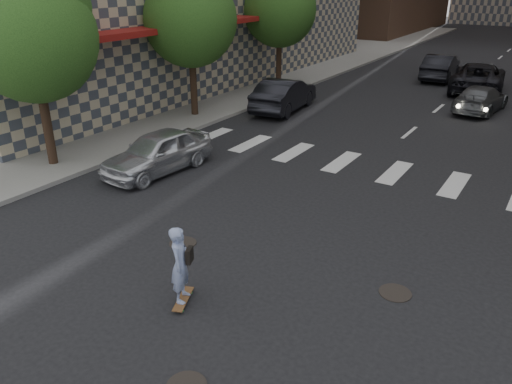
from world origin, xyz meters
TOP-DOWN VIEW (x-y plane):
  - ground at (0.00, 0.00)m, footprint 160.00×160.00m
  - sidewalk_left at (-14.50, 20.00)m, footprint 13.00×80.00m
  - tree_a at (-9.45, 3.14)m, footprint 4.20×4.20m
  - tree_b at (-9.45, 11.14)m, footprint 4.20×4.20m
  - tree_c at (-9.45, 19.14)m, footprint 4.20×4.20m
  - manhole_b at (-2.00, 1.20)m, footprint 0.70×0.70m
  - manhole_c at (3.30, 2.00)m, footprint 0.70×0.70m
  - skateboarder at (-0.36, -0.72)m, footprint 0.61×0.90m
  - silver_sedan at (-6.01, 4.67)m, footprint 2.03×4.33m
  - traffic_car_a at (-6.50, 14.38)m, footprint 2.27×5.05m
  - traffic_car_b at (1.84, 19.47)m, footprint 2.27×4.58m
  - traffic_car_c at (0.83, 24.26)m, footprint 3.39×6.22m
  - traffic_car_e at (-1.93, 26.76)m, footprint 2.01×4.97m

SIDE VIEW (x-z plane):
  - ground at x=0.00m, z-range 0.00..0.00m
  - manhole_b at x=-2.00m, z-range 0.00..0.02m
  - manhole_c at x=3.30m, z-range 0.00..0.02m
  - sidewalk_left at x=-14.50m, z-range 0.00..0.15m
  - traffic_car_b at x=1.84m, z-range 0.00..1.28m
  - silver_sedan at x=-6.01m, z-range 0.00..1.43m
  - traffic_car_e at x=-1.93m, z-range 0.00..1.60m
  - traffic_car_a at x=-6.50m, z-range 0.00..1.61m
  - traffic_car_c at x=0.83m, z-range 0.00..1.65m
  - skateboarder at x=-0.36m, z-range 0.04..1.81m
  - tree_a at x=-9.45m, z-range 1.35..7.95m
  - tree_b at x=-9.45m, z-range 1.35..7.95m
  - tree_c at x=-9.45m, z-range 1.35..7.95m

